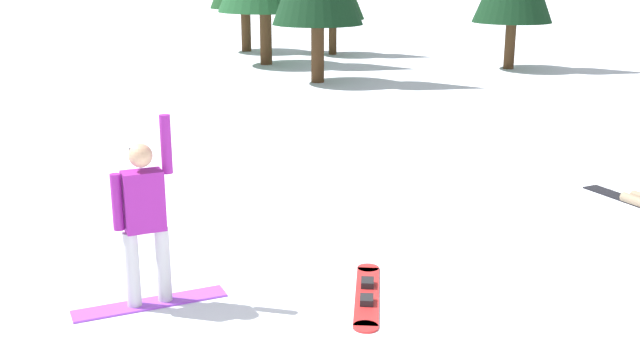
# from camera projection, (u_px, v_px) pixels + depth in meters

# --- Properties ---
(snowboarder_midground) EXTENTS (1.42, 1.22, 2.00)m
(snowboarder_midground) POSITION_uv_depth(u_px,v_px,m) (145.00, 220.00, 7.72)
(snowboarder_midground) COLOR #993FD8
(snowboarder_midground) RESTS_ON ground_plane
(loose_snowboard_near_right) EXTENTS (0.56, 1.75, 0.09)m
(loose_snowboard_near_right) POSITION_uv_depth(u_px,v_px,m) (367.00, 294.00, 8.17)
(loose_snowboard_near_right) COLOR red
(loose_snowboard_near_right) RESTS_ON ground_plane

